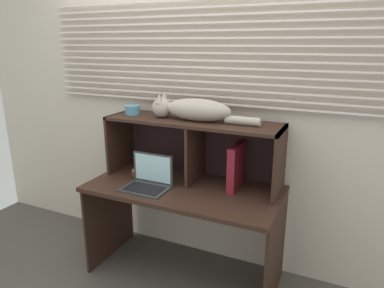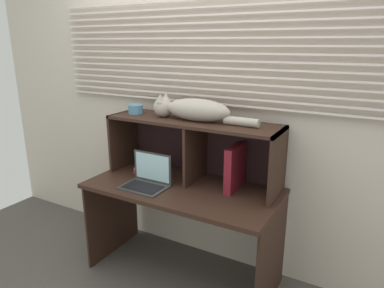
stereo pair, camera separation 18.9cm
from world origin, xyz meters
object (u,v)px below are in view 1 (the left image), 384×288
object	(u,v)px
cat	(192,109)
small_basket	(132,110)
binder_upright	(236,166)
book_stack	(148,169)
laptop	(148,181)

from	to	relation	value
cat	small_basket	bearing A→B (deg)	-180.00
binder_upright	book_stack	size ratio (longest dim) A/B	1.33
cat	book_stack	world-z (taller)	cat
small_basket	book_stack	bearing A→B (deg)	0.43
book_stack	small_basket	bearing A→B (deg)	-179.57
cat	binder_upright	world-z (taller)	cat
small_basket	binder_upright	bearing A→B (deg)	0.00
book_stack	small_basket	size ratio (longest dim) A/B	2.08
binder_upright	small_basket	xyz separation A→B (m)	(-0.83, 0.00, 0.33)
cat	small_basket	size ratio (longest dim) A/B	7.11
laptop	binder_upright	bearing A→B (deg)	24.58
laptop	small_basket	distance (m)	0.57
cat	laptop	bearing A→B (deg)	-131.02
small_basket	laptop	bearing A→B (deg)	-42.62
laptop	binder_upright	xyz separation A→B (m)	(0.55, 0.25, 0.11)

